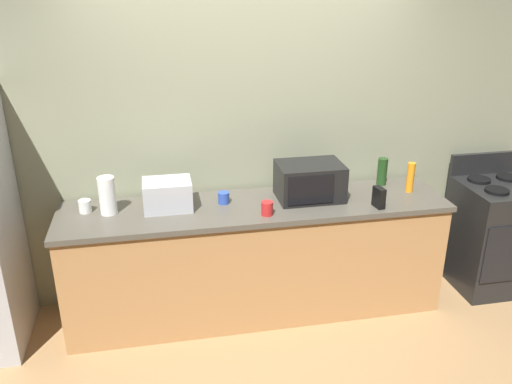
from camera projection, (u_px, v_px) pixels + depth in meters
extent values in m
plane|color=#A87F51|center=(267.00, 340.00, 3.86)|extent=(8.00, 8.00, 0.00)
cube|color=gray|center=(246.00, 130.00, 4.08)|extent=(6.40, 0.10, 2.70)
cube|color=#B27F4C|center=(256.00, 261.00, 4.06)|extent=(2.80, 0.60, 0.86)
cube|color=#514C42|center=(256.00, 207.00, 3.88)|extent=(2.84, 0.64, 0.04)
cube|color=black|center=(493.00, 236.00, 4.40)|extent=(0.60, 0.60, 0.90)
cube|color=black|center=(484.00, 163.00, 4.45)|extent=(0.60, 0.04, 0.18)
cylinder|color=black|center=(497.00, 191.00, 4.09)|extent=(0.18, 0.18, 0.02)
cylinder|color=black|center=(479.00, 180.00, 4.31)|extent=(0.18, 0.18, 0.02)
cylinder|color=black|center=(508.00, 177.00, 4.36)|extent=(0.18, 0.18, 0.02)
cube|color=black|center=(310.00, 181.00, 3.94)|extent=(0.48, 0.34, 0.27)
cube|color=black|center=(311.00, 190.00, 3.78)|extent=(0.34, 0.01, 0.21)
cube|color=#B7BABF|center=(168.00, 195.00, 3.78)|extent=(0.34, 0.26, 0.21)
cylinder|color=white|center=(107.00, 196.00, 3.69)|extent=(0.12, 0.12, 0.27)
cube|color=black|center=(379.00, 197.00, 3.81)|extent=(0.06, 0.12, 0.15)
cylinder|color=#1E3F19|center=(382.00, 171.00, 4.21)|extent=(0.08, 0.08, 0.22)
cylinder|color=orange|center=(410.00, 177.00, 4.07)|extent=(0.06, 0.06, 0.23)
cylinder|color=#2D4CB2|center=(224.00, 198.00, 3.89)|extent=(0.08, 0.08, 0.09)
cylinder|color=white|center=(85.00, 206.00, 3.74)|extent=(0.09, 0.09, 0.09)
cylinder|color=red|center=(267.00, 208.00, 3.70)|extent=(0.08, 0.08, 0.10)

